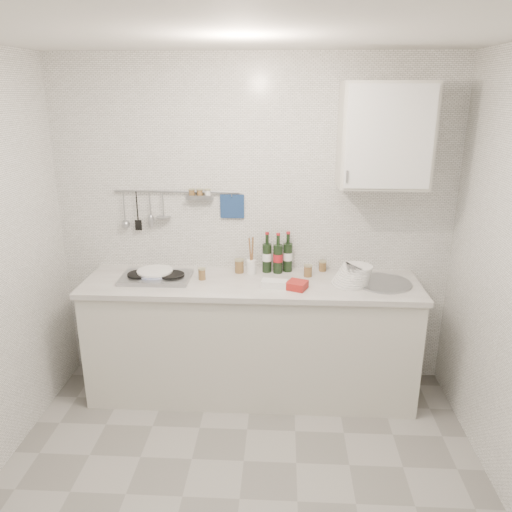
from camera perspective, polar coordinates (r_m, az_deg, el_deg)
The scene contains 16 objects.
floor at distance 3.20m, azimuth -1.90°, elevation -26.01°, with size 3.00×3.00×0.00m, color slate.
ceiling at distance 2.30m, azimuth -2.61°, elevation 24.90°, with size 3.00×3.00×0.00m, color silver.
back_wall at distance 3.81m, azimuth -0.28°, elevation 3.38°, with size 3.00×0.02×2.50m, color silver.
counter at distance 3.84m, azimuth -0.43°, elevation -9.67°, with size 2.44×0.64×0.96m.
wall_rail at distance 3.82m, azimuth -9.33°, elevation 5.88°, with size 0.98×0.09×0.34m.
wall_cabinet at distance 3.57m, azimuth 14.49°, elevation 13.21°, with size 0.60×0.38×0.70m.
plate_stack_hob at distance 3.77m, azimuth -11.64°, elevation -2.03°, with size 0.29×0.29×0.06m.
plate_stack_sink at distance 3.63m, azimuth 11.06°, elevation -2.19°, with size 0.29×0.27×0.14m.
wine_bottles at distance 3.77m, azimuth 2.49°, elevation 0.40°, with size 0.23×0.11×0.31m.
butter_dish at distance 3.51m, azimuth 2.11°, elevation -3.21°, with size 0.18×0.09×0.05m, color white.
strawberry_punnet at distance 3.50m, azimuth 4.71°, elevation -3.35°, with size 0.13×0.13×0.05m, color #AE2B13.
utensil_crock at distance 3.76m, azimuth -0.54°, elevation -1.03°, with size 0.07×0.07×0.29m.
jar_a at distance 3.79m, azimuth -1.93°, elevation -1.13°, with size 0.07×0.07×0.11m.
jar_b at distance 3.85m, azimuth 7.62°, elevation -1.12°, with size 0.06×0.06×0.08m.
jar_c at distance 3.73m, azimuth 5.96°, elevation -1.67°, with size 0.06×0.06×0.09m.
jar_d at distance 3.67m, azimuth -6.20°, elevation -2.03°, with size 0.06×0.06×0.09m.
Camera 1 is at (0.22, -2.28, 2.24)m, focal length 35.00 mm.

